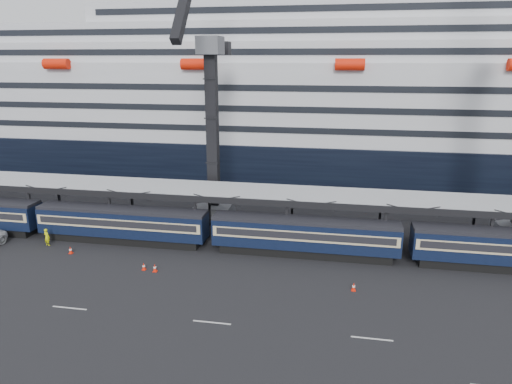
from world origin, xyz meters
TOP-DOWN VIEW (x-y plane):
  - ground at (0.00, 0.00)m, footprint 260.00×260.00m
  - train at (-4.65, 10.00)m, footprint 133.05×3.00m
  - canopy at (0.00, 14.00)m, footprint 130.00×6.25m
  - cruise_ship at (-1.08, 45.99)m, footprint 214.09×28.84m
  - crane_dark_near at (-20.00, 18.59)m, footprint 4.50×17.75m
  - worker at (-35.67, 7.50)m, footprint 0.80×0.64m
  - traffic_cone_a at (-32.01, 5.98)m, footprint 0.40×0.40m
  - traffic_cone_b at (-21.71, 3.53)m, footprint 0.40×0.40m
  - traffic_cone_c at (-22.91, 3.70)m, footprint 0.37×0.37m
  - traffic_cone_d at (-3.14, 3.08)m, footprint 0.39×0.39m

SIDE VIEW (x-z plane):
  - ground at x=0.00m, z-range 0.00..0.00m
  - traffic_cone_c at x=-22.91m, z-range 0.00..0.74m
  - traffic_cone_d at x=-3.14m, z-range 0.00..0.77m
  - traffic_cone_a at x=-32.01m, z-range -0.01..0.80m
  - traffic_cone_b at x=-21.71m, z-range -0.01..0.80m
  - worker at x=-35.67m, z-range 0.00..1.93m
  - train at x=-4.65m, z-range 0.18..4.23m
  - canopy at x=0.00m, z-range 2.49..8.01m
  - crane_dark_near at x=-20.00m, z-range -5.61..29.47m
  - cruise_ship at x=-1.08m, z-range -4.66..29.34m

